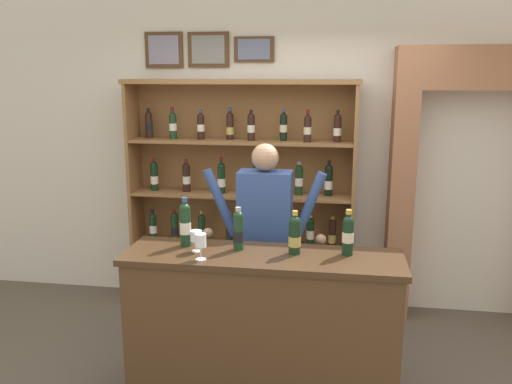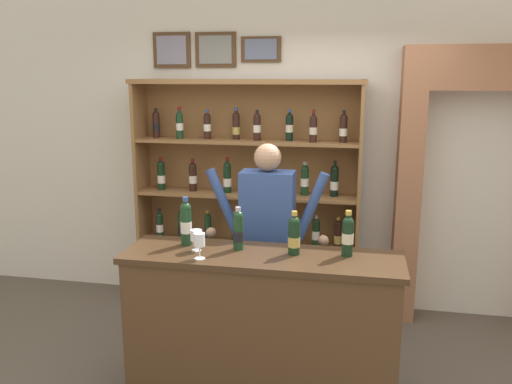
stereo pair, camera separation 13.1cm
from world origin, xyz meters
The scene contains 11 objects.
back_wall centered at (0.00, 1.71, 1.58)m, with size 12.00×0.19×3.16m.
wine_shelf centered at (-0.46, 1.42, 1.10)m, with size 2.05×0.35×2.10m.
archway_doorway centered at (1.55, 1.57, 1.34)m, with size 1.43×0.45×2.37m.
tasting_counter centered at (-0.07, 0.00, 0.51)m, with size 1.78×0.51×1.02m.
shopkeeper centered at (-0.13, 0.58, 1.01)m, with size 0.93×0.22×1.65m.
tasting_bottle_vin_santo centered at (-0.60, 0.09, 1.17)m, with size 0.08×0.08×0.33m.
tasting_bottle_brunello centered at (-0.24, 0.07, 1.15)m, with size 0.07×0.07×0.28m.
tasting_bottle_riserva centered at (0.13, 0.05, 1.15)m, with size 0.08×0.08×0.28m.
tasting_bottle_prosecco centered at (0.46, 0.08, 1.16)m, with size 0.07×0.07×0.29m.
wine_glass_spare centered at (-0.49, -0.01, 1.12)m, with size 0.08×0.08×0.14m.
wine_glass_right centered at (-0.43, -0.16, 1.14)m, with size 0.07×0.07×0.17m.
Camera 2 is at (0.51, -3.10, 2.13)m, focal length 36.80 mm.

